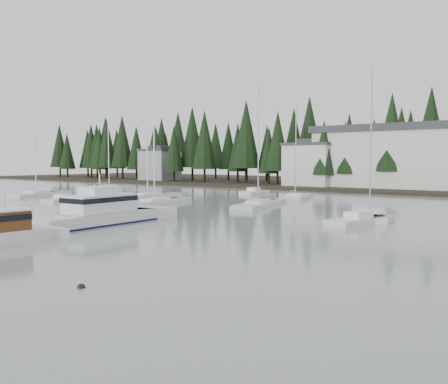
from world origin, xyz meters
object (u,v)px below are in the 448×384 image
at_px(runabout_0, 62,201).
at_px(runabout_1, 358,222).
at_px(runabout_3, 254,193).
at_px(sailboat_5, 370,217).
at_px(house_west, 312,163).
at_px(sailboat_6, 155,204).
at_px(house_far_west, 160,164).
at_px(sailboat_8, 109,189).
at_px(harbor_inn, 399,157).
at_px(runabout_4, 111,207).
at_px(sailboat_1, 148,198).
at_px(sailboat_10, 258,206).
at_px(sailboat_2, 36,196).
at_px(cabin_cruiser_center, 97,216).
at_px(sailboat_4, 295,199).

height_order(runabout_0, runabout_1, same).
bearing_deg(runabout_3, sailboat_5, -130.60).
xyz_separation_m(house_west, runabout_0, (-10.28, -46.93, -4.52)).
bearing_deg(runabout_1, sailboat_6, 96.07).
bearing_deg(runabout_0, sailboat_6, -81.41).
bearing_deg(runabout_3, runabout_0, 154.27).
relative_size(house_far_west, sailboat_5, 0.59).
bearing_deg(house_far_west, sailboat_8, -62.25).
xyz_separation_m(harbor_inn, runabout_4, (-13.93, -51.93, -5.64)).
distance_m(sailboat_1, runabout_1, 34.85).
relative_size(house_west, runabout_3, 1.68).
bearing_deg(runabout_3, sailboat_10, -148.29).
bearing_deg(house_far_west, sailboat_2, -66.54).
xyz_separation_m(house_west, runabout_4, (1.12, -48.59, -4.52)).
distance_m(sailboat_10, runabout_0, 25.07).
height_order(sailboat_1, runabout_4, sailboat_1).
bearing_deg(sailboat_10, cabin_cruiser_center, 160.90).
bearing_deg(sailboat_8, sailboat_5, -123.49).
distance_m(harbor_inn, sailboat_1, 45.24).
xyz_separation_m(sailboat_8, runabout_1, (55.45, -19.29, 0.06)).
bearing_deg(house_far_west, runabout_1, -33.71).
relative_size(sailboat_2, sailboat_5, 0.82).
bearing_deg(sailboat_4, runabout_3, 46.21).
bearing_deg(house_far_west, runabout_4, -49.56).
bearing_deg(sailboat_5, runabout_0, 79.84).
height_order(sailboat_8, runabout_1, sailboat_8).
height_order(sailboat_2, sailboat_8, sailboat_8).
distance_m(sailboat_4, sailboat_10, 12.45).
bearing_deg(sailboat_2, runabout_0, -118.98).
distance_m(sailboat_6, runabout_1, 26.47).
relative_size(sailboat_1, sailboat_2, 1.07).
distance_m(sailboat_8, runabout_1, 58.71).
relative_size(house_far_west, runabout_0, 1.48).
height_order(cabin_cruiser_center, sailboat_4, sailboat_4).
relative_size(sailboat_1, runabout_4, 2.19).
bearing_deg(cabin_cruiser_center, runabout_1, -54.12).
bearing_deg(sailboat_10, runabout_1, -130.96).
distance_m(cabin_cruiser_center, sailboat_8, 50.74).
xyz_separation_m(house_west, runabout_1, (27.81, -44.58, -4.52)).
bearing_deg(sailboat_1, sailboat_2, 106.62).
bearing_deg(runabout_0, sailboat_8, 25.68).
bearing_deg(runabout_1, house_west, 43.02).
distance_m(sailboat_2, sailboat_10, 35.71).
height_order(cabin_cruiser_center, runabout_1, cabin_cruiser_center).
bearing_deg(sailboat_10, sailboat_5, -114.45).
height_order(house_far_west, sailboat_6, sailboat_6).
bearing_deg(runabout_0, runabout_1, -99.52).
bearing_deg(sailboat_10, sailboat_1, 73.34).
height_order(house_west, sailboat_1, sailboat_1).
height_order(sailboat_1, runabout_0, sailboat_1).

